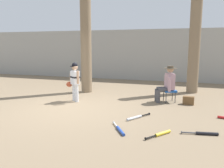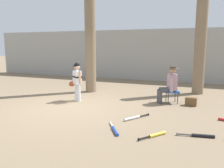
{
  "view_description": "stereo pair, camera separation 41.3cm",
  "coord_description": "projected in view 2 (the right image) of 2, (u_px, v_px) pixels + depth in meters",
  "views": [
    {
      "loc": [
        3.26,
        -5.96,
        1.85
      ],
      "look_at": [
        1.22,
        0.33,
        0.75
      ],
      "focal_mm": 37.09,
      "sensor_mm": 36.0,
      "label": 1
    },
    {
      "loc": [
        3.65,
        -5.82,
        1.85
      ],
      "look_at": [
        1.22,
        0.33,
        0.75
      ],
      "focal_mm": 37.09,
      "sensor_mm": 36.0,
      "label": 2
    }
  ],
  "objects": [
    {
      "name": "bat_aluminum_silver",
      "position": [
        134.0,
        118.0,
        5.89
      ],
      "size": [
        0.5,
        0.73,
        0.07
      ],
      "color": "#B7BCC6",
      "rests_on": "ground"
    },
    {
      "name": "seated_spectator",
      "position": [
        169.0,
        84.0,
        7.46
      ],
      "size": [
        0.67,
        0.54,
        1.2
      ],
      "color": "#47474C",
      "rests_on": "ground"
    },
    {
      "name": "handbag_beside_stool",
      "position": [
        191.0,
        102.0,
        7.19
      ],
      "size": [
        0.36,
        0.21,
        0.26
      ],
      "primitive_type": "cube",
      "rotation": [
        0.0,
        0.0,
        -0.09
      ],
      "color": "brown",
      "rests_on": "ground"
    },
    {
      "name": "ground_plane",
      "position": [
        70.0,
        108.0,
        6.96
      ],
      "size": [
        60.0,
        60.0,
        0.0
      ],
      "primitive_type": "plane",
      "color": "#7F6B51"
    },
    {
      "name": "bat_yellow_trainer",
      "position": [
        155.0,
        135.0,
        4.76
      ],
      "size": [
        0.48,
        0.61,
        0.07
      ],
      "color": "yellow",
      "rests_on": "ground"
    },
    {
      "name": "folding_stool",
      "position": [
        172.0,
        92.0,
        7.5
      ],
      "size": [
        0.52,
        0.52,
        0.41
      ],
      "color": "#194C9E",
      "rests_on": "ground"
    },
    {
      "name": "bat_blue_youth",
      "position": [
        114.0,
        130.0,
        5.04
      ],
      "size": [
        0.49,
        0.72,
        0.07
      ],
      "color": "#2347AD",
      "rests_on": "ground"
    },
    {
      "name": "tree_behind_spectator",
      "position": [
        200.0,
        49.0,
        8.77
      ],
      "size": [
        0.7,
        0.7,
        4.19
      ],
      "color": "#7F6B51",
      "rests_on": "ground"
    },
    {
      "name": "concrete_back_wall",
      "position": [
        132.0,
        55.0,
        12.68
      ],
      "size": [
        18.0,
        0.36,
        2.7
      ],
      "primitive_type": "cube",
      "color": "#9E9E99",
      "rests_on": "ground"
    },
    {
      "name": "tree_near_player",
      "position": [
        90.0,
        26.0,
        9.01
      ],
      "size": [
        0.6,
        0.6,
        5.83
      ],
      "color": "#7F6B51",
      "rests_on": "ground"
    },
    {
      "name": "bat_black_composite",
      "position": [
        200.0,
        136.0,
        4.72
      ],
      "size": [
        0.75,
        0.19,
        0.07
      ],
      "color": "black",
      "rests_on": "ground"
    },
    {
      "name": "young_ballplayer",
      "position": [
        77.0,
        79.0,
        7.74
      ],
      "size": [
        0.6,
        0.39,
        1.31
      ],
      "color": "white",
      "rests_on": "ground"
    }
  ]
}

